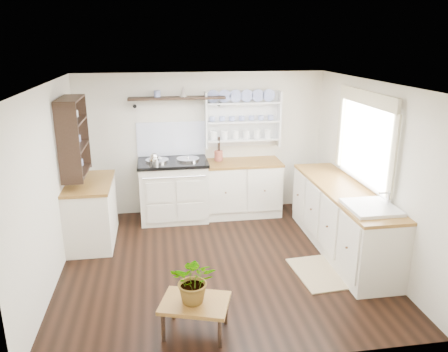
{
  "coord_description": "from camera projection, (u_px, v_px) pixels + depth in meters",
  "views": [
    {
      "loc": [
        -0.73,
        -5.07,
        2.8
      ],
      "look_at": [
        0.1,
        0.25,
        1.1
      ],
      "focal_mm": 35.0,
      "sensor_mm": 36.0,
      "label": 1
    }
  ],
  "objects": [
    {
      "name": "floor",
      "position": [
        219.0,
        262.0,
        5.72
      ],
      "size": [
        4.0,
        3.8,
        0.01
      ],
      "primitive_type": "cube",
      "color": "black",
      "rests_on": "ground"
    },
    {
      "name": "wall_back",
      "position": [
        202.0,
        144.0,
        7.17
      ],
      "size": [
        4.0,
        0.02,
        2.3
      ],
      "primitive_type": "cube",
      "color": "silver",
      "rests_on": "ground"
    },
    {
      "name": "wall_right",
      "position": [
        371.0,
        171.0,
        5.67
      ],
      "size": [
        0.02,
        3.8,
        2.3
      ],
      "primitive_type": "cube",
      "color": "silver",
      "rests_on": "ground"
    },
    {
      "name": "wall_left",
      "position": [
        49.0,
        187.0,
        5.08
      ],
      "size": [
        0.02,
        3.8,
        2.3
      ],
      "primitive_type": "cube",
      "color": "silver",
      "rests_on": "ground"
    },
    {
      "name": "ceiling",
      "position": [
        219.0,
        84.0,
        5.03
      ],
      "size": [
        4.0,
        3.8,
        0.01
      ],
      "primitive_type": "cube",
      "color": "white",
      "rests_on": "wall_back"
    },
    {
      "name": "window",
      "position": [
        365.0,
        138.0,
        5.68
      ],
      "size": [
        0.08,
        1.55,
        1.22
      ],
      "color": "white",
      "rests_on": "wall_right"
    },
    {
      "name": "aga_cooker",
      "position": [
        174.0,
        189.0,
        6.98
      ],
      "size": [
        1.09,
        0.75,
        1.0
      ],
      "color": "silver",
      "rests_on": "floor"
    },
    {
      "name": "back_cabinets",
      "position": [
        241.0,
        187.0,
        7.18
      ],
      "size": [
        1.27,
        0.63,
        0.9
      ],
      "color": "#F0E5CF",
      "rests_on": "floor"
    },
    {
      "name": "right_cabinets",
      "position": [
        342.0,
        219.0,
        5.93
      ],
      "size": [
        0.62,
        2.43,
        0.9
      ],
      "color": "#F0E5CF",
      "rests_on": "floor"
    },
    {
      "name": "belfast_sink",
      "position": [
        370.0,
        217.0,
        5.12
      ],
      "size": [
        0.55,
        0.6,
        0.45
      ],
      "color": "white",
      "rests_on": "right_cabinets"
    },
    {
      "name": "left_cabinets",
      "position": [
        92.0,
        211.0,
        6.18
      ],
      "size": [
        0.62,
        1.13,
        0.9
      ],
      "color": "#F0E5CF",
      "rests_on": "floor"
    },
    {
      "name": "plate_rack",
      "position": [
        242.0,
        118.0,
        7.11
      ],
      "size": [
        1.2,
        0.22,
        0.9
      ],
      "color": "white",
      "rests_on": "wall_back"
    },
    {
      "name": "high_shelf",
      "position": [
        177.0,
        99.0,
        6.77
      ],
      "size": [
        1.5,
        0.29,
        0.16
      ],
      "color": "black",
      "rests_on": "wall_back"
    },
    {
      "name": "left_shelving",
      "position": [
        73.0,
        136.0,
        5.84
      ],
      "size": [
        0.28,
        0.8,
        1.05
      ],
      "primitive_type": "cube",
      "color": "black",
      "rests_on": "wall_left"
    },
    {
      "name": "kettle",
      "position": [
        154.0,
        160.0,
        6.66
      ],
      "size": [
        0.16,
        0.16,
        0.2
      ],
      "primitive_type": null,
      "color": "silver",
      "rests_on": "aga_cooker"
    },
    {
      "name": "utensil_crock",
      "position": [
        219.0,
        156.0,
        7.04
      ],
      "size": [
        0.14,
        0.14,
        0.16
      ],
      "primitive_type": "cylinder",
      "color": "brown",
      "rests_on": "back_cabinets"
    },
    {
      "name": "center_table",
      "position": [
        195.0,
        305.0,
        4.26
      ],
      "size": [
        0.76,
        0.64,
        0.35
      ],
      "rotation": [
        0.0,
        0.0,
        -0.31
      ],
      "color": "brown",
      "rests_on": "floor"
    },
    {
      "name": "potted_plant",
      "position": [
        194.0,
        280.0,
        4.18
      ],
      "size": [
        0.51,
        0.46,
        0.48
      ],
      "primitive_type": "imported",
      "rotation": [
        0.0,
        0.0,
        -0.24
      ],
      "color": "#3F7233",
      "rests_on": "center_table"
    },
    {
      "name": "floor_rug",
      "position": [
        318.0,
        273.0,
        5.43
      ],
      "size": [
        0.62,
        0.89,
        0.02
      ],
      "primitive_type": "cube",
      "rotation": [
        0.0,
        0.0,
        0.08
      ],
      "color": "#876E4E",
      "rests_on": "floor"
    }
  ]
}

